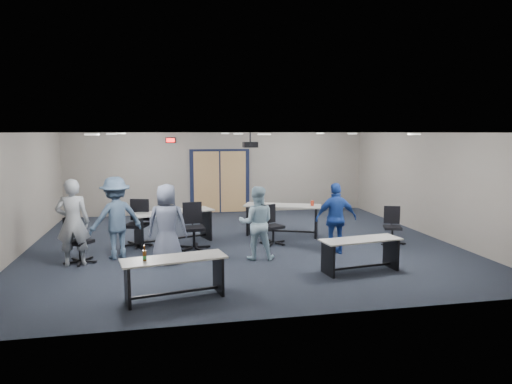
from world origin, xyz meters
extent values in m
plane|color=#1C222D|center=(0.00, 0.00, 0.00)|extent=(10.00, 10.00, 0.00)
cube|color=gray|center=(0.00, 4.50, 1.35)|extent=(10.00, 0.04, 2.70)
cube|color=gray|center=(0.00, -4.50, 1.35)|extent=(10.00, 0.04, 2.70)
cube|color=gray|center=(-5.00, 0.00, 1.35)|extent=(0.04, 9.00, 2.70)
cube|color=gray|center=(5.00, 0.00, 1.35)|extent=(0.04, 9.00, 2.70)
cube|color=white|center=(0.00, 0.00, 2.70)|extent=(10.00, 9.00, 0.04)
cube|color=black|center=(0.00, 4.47, 1.05)|extent=(2.00, 0.06, 2.20)
cube|color=#A8744D|center=(-0.45, 4.45, 1.05)|extent=(0.85, 0.04, 2.05)
cube|color=#A8744D|center=(0.45, 4.45, 1.05)|extent=(0.85, 0.04, 2.05)
cube|color=black|center=(-1.60, 4.45, 2.45)|extent=(0.32, 0.05, 0.18)
cube|color=#FF0C0C|center=(-1.60, 4.42, 2.45)|extent=(0.26, 0.02, 0.12)
cylinder|color=black|center=(0.30, 0.50, 2.58)|extent=(0.04, 0.04, 0.24)
cube|color=black|center=(0.30, 0.50, 2.40)|extent=(0.35, 0.30, 0.14)
cylinder|color=black|center=(0.30, 0.35, 2.40)|extent=(0.08, 0.03, 0.08)
cube|color=#B2AFA9|center=(-1.69, -3.38, 0.67)|extent=(1.76, 0.87, 0.03)
cube|color=black|center=(-2.42, -3.52, 0.33)|extent=(0.14, 0.51, 0.66)
cube|color=black|center=(-0.95, -3.23, 0.33)|extent=(0.14, 0.51, 0.66)
cube|color=black|center=(-1.69, -3.38, 0.09)|extent=(1.48, 0.33, 0.04)
cube|color=#B2AFA9|center=(1.91, -2.60, 0.63)|extent=(1.65, 0.75, 0.03)
cube|color=black|center=(1.21, -2.70, 0.31)|extent=(0.11, 0.49, 0.62)
cube|color=black|center=(2.61, -2.50, 0.31)|extent=(0.11, 0.49, 0.62)
cube|color=black|center=(1.91, -2.60, 0.09)|extent=(1.41, 0.24, 0.04)
cube|color=#B2AFA9|center=(-1.63, 0.46, 0.78)|extent=(2.06, 1.28, 0.03)
cube|color=black|center=(-2.44, 0.16, 0.38)|extent=(0.26, 0.58, 0.76)
cube|color=black|center=(-0.81, 0.76, 0.38)|extent=(0.26, 0.58, 0.76)
cube|color=black|center=(-1.63, 0.46, 0.11)|extent=(1.65, 0.64, 0.04)
cube|color=#B2AFA9|center=(1.21, 0.77, 0.79)|extent=(2.10, 1.36, 0.03)
cube|color=black|center=(0.39, 1.10, 0.39)|extent=(0.28, 0.59, 0.78)
cube|color=black|center=(2.04, 0.45, 0.39)|extent=(0.28, 0.59, 0.78)
cube|color=black|center=(1.21, 0.77, 0.11)|extent=(1.67, 0.71, 0.04)
cylinder|color=#AD2A17|center=(1.94, 0.49, 0.88)|extent=(0.09, 0.09, 0.13)
imported|color=#969BA3|center=(-3.66, -1.07, 0.89)|extent=(0.67, 0.46, 1.79)
imported|color=slate|center=(-1.78, -1.28, 0.83)|extent=(0.89, 0.66, 1.66)
imported|color=#AACEE2|center=(0.09, -1.34, 0.79)|extent=(0.85, 0.71, 1.58)
imported|color=#1C3E9B|center=(1.92, -1.25, 0.80)|extent=(0.96, 0.44, 1.60)
imported|color=#435B78|center=(-2.86, -0.68, 0.88)|extent=(1.31, 1.08, 1.77)
camera|label=1|loc=(-1.79, -10.70, 2.71)|focal=32.00mm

